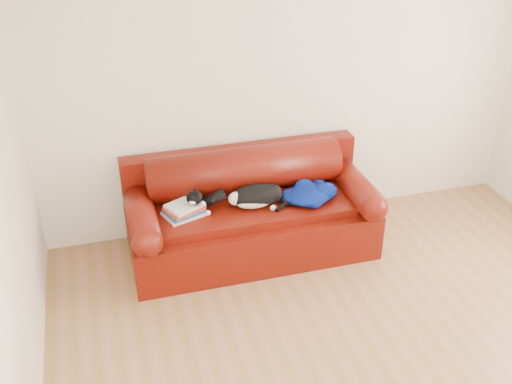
# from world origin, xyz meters

# --- Properties ---
(ground) EXTENTS (4.50, 4.50, 0.00)m
(ground) POSITION_xyz_m (0.00, 0.00, 0.00)
(ground) COLOR brown
(ground) RESTS_ON ground
(room_shell) EXTENTS (4.52, 4.02, 2.61)m
(room_shell) POSITION_xyz_m (0.12, 0.02, 1.67)
(room_shell) COLOR beige
(room_shell) RESTS_ON ground
(sofa_base) EXTENTS (2.10, 0.90, 0.50)m
(sofa_base) POSITION_xyz_m (-0.49, 1.49, 0.24)
(sofa_base) COLOR #3D0205
(sofa_base) RESTS_ON ground
(sofa_back) EXTENTS (2.10, 1.01, 0.88)m
(sofa_back) POSITION_xyz_m (-0.49, 1.74, 0.54)
(sofa_back) COLOR #3D0205
(sofa_back) RESTS_ON ground
(book_stack) EXTENTS (0.36, 0.32, 0.10)m
(book_stack) POSITION_xyz_m (-1.08, 1.44, 0.55)
(book_stack) COLOR beige
(book_stack) RESTS_ON sofa_base
(cat) EXTENTS (0.63, 0.29, 0.23)m
(cat) POSITION_xyz_m (-0.48, 1.42, 0.59)
(cat) COLOR black
(cat) RESTS_ON sofa_base
(blanket) EXTENTS (0.55, 0.45, 0.14)m
(blanket) POSITION_xyz_m (-0.01, 1.39, 0.56)
(blanket) COLOR #021449
(blanket) RESTS_ON sofa_base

